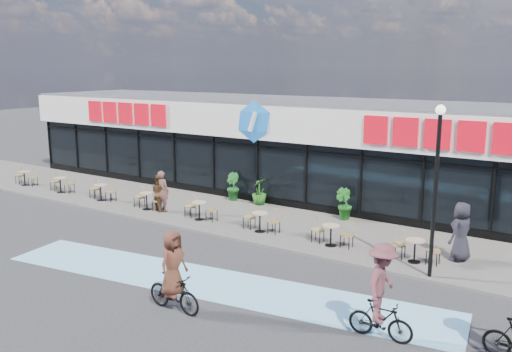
% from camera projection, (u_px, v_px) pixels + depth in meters
% --- Properties ---
extents(ground, '(120.00, 120.00, 0.00)m').
position_uv_depth(ground, '(149.00, 245.00, 19.16)').
color(ground, '#28282B').
rests_on(ground, ground).
extents(sidewalk, '(44.00, 5.00, 0.10)m').
position_uv_depth(sidewalk, '(225.00, 215.00, 22.83)').
color(sidewalk, '#605A55').
rests_on(sidewalk, ground).
extents(bike_lane, '(14.17, 4.13, 0.01)m').
position_uv_depth(bike_lane, '(213.00, 283.00, 15.78)').
color(bike_lane, '#74B9DB').
rests_on(bike_lane, ground).
extents(building, '(30.60, 6.57, 4.75)m').
position_uv_depth(building, '(290.00, 146.00, 26.81)').
color(building, black).
rests_on(building, ground).
extents(lamp_post, '(0.28, 0.28, 5.06)m').
position_uv_depth(lamp_post, '(436.00, 177.00, 15.46)').
color(lamp_post, black).
rests_on(lamp_post, sidewalk).
extents(bistro_set_0, '(1.54, 0.62, 0.90)m').
position_uv_depth(bistro_set_0, '(26.00, 176.00, 28.23)').
color(bistro_set_0, tan).
rests_on(bistro_set_0, sidewalk).
extents(bistro_set_1, '(1.54, 0.62, 0.90)m').
position_uv_depth(bistro_set_1, '(62.00, 183.00, 26.65)').
color(bistro_set_1, tan).
rests_on(bistro_set_1, sidewalk).
extents(bistro_set_2, '(1.54, 0.62, 0.90)m').
position_uv_depth(bistro_set_2, '(102.00, 190.00, 25.08)').
color(bistro_set_2, tan).
rests_on(bistro_set_2, sidewalk).
extents(bistro_set_3, '(1.54, 0.62, 0.90)m').
position_uv_depth(bistro_set_3, '(148.00, 199.00, 23.50)').
color(bistro_set_3, tan).
rests_on(bistro_set_3, sidewalk).
extents(bistro_set_4, '(1.54, 0.62, 0.90)m').
position_uv_depth(bistro_set_4, '(201.00, 208.00, 21.93)').
color(bistro_set_4, tan).
rests_on(bistro_set_4, sidewalk).
extents(bistro_set_5, '(1.54, 0.62, 0.90)m').
position_uv_depth(bistro_set_5, '(261.00, 219.00, 20.35)').
color(bistro_set_5, tan).
rests_on(bistro_set_5, sidewalk).
extents(bistro_set_6, '(1.54, 0.62, 0.90)m').
position_uv_depth(bistro_set_6, '(332.00, 232.00, 18.77)').
color(bistro_set_6, tan).
rests_on(bistro_set_6, sidewalk).
extents(bistro_set_7, '(1.54, 0.62, 0.90)m').
position_uv_depth(bistro_set_7, '(416.00, 248.00, 17.20)').
color(bistro_set_7, tan).
rests_on(bistro_set_7, sidewalk).
extents(potted_plant_left, '(0.88, 0.82, 1.28)m').
position_uv_depth(potted_plant_left, '(232.00, 186.00, 25.04)').
color(potted_plant_left, '#17511B').
rests_on(potted_plant_left, sidewalk).
extents(potted_plant_mid, '(0.74, 0.74, 1.18)m').
position_uv_depth(potted_plant_mid, '(259.00, 192.00, 24.26)').
color(potted_plant_mid, '#1E4E16').
rests_on(potted_plant_mid, sidewalk).
extents(potted_plant_right, '(0.82, 0.73, 1.27)m').
position_uv_depth(potted_plant_right, '(344.00, 204.00, 21.89)').
color(potted_plant_right, '#175017').
rests_on(potted_plant_right, sidewalk).
extents(patron_left, '(0.69, 0.51, 1.76)m').
position_uv_depth(patron_left, '(162.00, 191.00, 23.09)').
color(patron_left, brown).
rests_on(patron_left, sidewalk).
extents(patron_right, '(0.91, 0.80, 1.58)m').
position_uv_depth(patron_right, '(159.00, 193.00, 23.17)').
color(patron_right, '#472D19').
rests_on(patron_right, sidewalk).
extents(pedestrian_a, '(0.87, 1.08, 1.91)m').
position_uv_depth(pedestrian_a, '(461.00, 232.00, 17.19)').
color(pedestrian_a, black).
rests_on(pedestrian_a, sidewalk).
extents(cyclist_a, '(1.56, 1.24, 2.32)m').
position_uv_depth(cyclist_a, '(382.00, 294.00, 12.36)').
color(cyclist_a, black).
rests_on(cyclist_a, ground).
extents(cyclist_c, '(1.70, 0.85, 2.17)m').
position_uv_depth(cyclist_c, '(173.00, 278.00, 13.83)').
color(cyclist_c, black).
rests_on(cyclist_c, ground).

